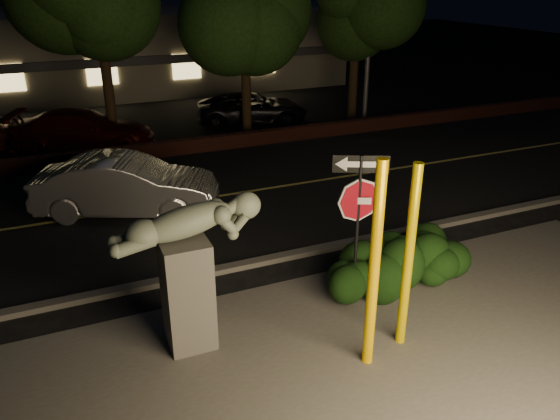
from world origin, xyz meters
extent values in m
plane|color=black|center=(0.00, 10.00, 0.00)|extent=(90.00, 90.00, 0.00)
cube|color=#4C4944|center=(0.00, -1.00, 0.01)|extent=(14.00, 6.00, 0.02)
cube|color=black|center=(0.00, 7.00, 0.01)|extent=(80.00, 8.00, 0.01)
cube|color=gold|center=(0.00, 7.00, 0.02)|extent=(80.00, 0.12, 0.00)
cube|color=#4C4944|center=(0.00, 2.90, 0.06)|extent=(80.00, 0.25, 0.12)
cube|color=#3F1B14|center=(0.00, 11.30, 0.25)|extent=(40.00, 0.35, 0.50)
cube|color=black|center=(0.00, 17.00, 0.01)|extent=(40.00, 12.00, 0.01)
cube|color=slate|center=(0.00, 25.00, 2.00)|extent=(22.00, 10.00, 4.00)
cube|color=#333338|center=(0.00, 19.90, 2.00)|extent=(22.00, 0.20, 0.40)
cube|color=#FFD87F|center=(-6.00, 19.95, 1.60)|extent=(1.40, 0.08, 1.20)
cube|color=#FFD87F|center=(-2.00, 19.95, 1.60)|extent=(1.40, 0.08, 1.20)
cube|color=#FFD87F|center=(2.00, 19.95, 1.60)|extent=(1.40, 0.08, 1.20)
cube|color=#FFD87F|center=(6.00, 19.95, 1.60)|extent=(1.40, 0.08, 1.20)
cylinder|color=black|center=(-2.50, 13.20, 2.12)|extent=(0.36, 0.36, 4.25)
cylinder|color=black|center=(2.50, 12.80, 2.00)|extent=(0.36, 0.36, 4.00)
cylinder|color=black|center=(7.50, 13.30, 1.95)|extent=(0.36, 0.36, 3.90)
cylinder|color=#F9BD00|center=(-0.40, -0.83, 1.75)|extent=(0.18, 0.18, 3.50)
cylinder|color=#D9BA00|center=(0.40, -0.60, 1.63)|extent=(0.16, 0.16, 3.26)
cylinder|color=black|center=(0.32, 0.86, 1.47)|extent=(0.06, 0.06, 2.95)
cube|color=white|center=(0.32, 0.86, 2.11)|extent=(0.41, 0.22, 0.13)
cube|color=black|center=(0.32, 0.86, 2.79)|extent=(0.92, 0.45, 0.32)
cube|color=white|center=(0.32, 0.86, 2.79)|extent=(0.58, 0.29, 0.13)
cube|color=#4C4944|center=(-2.92, 0.80, 0.98)|extent=(0.77, 0.77, 1.97)
sphere|color=gray|center=(-1.85, 0.79, 2.40)|extent=(0.46, 0.46, 0.46)
ellipsoid|color=black|center=(0.75, 0.99, 0.57)|extent=(2.41, 1.74, 1.14)
ellipsoid|color=black|center=(2.03, 1.49, 0.59)|extent=(1.98, 1.34, 1.19)
ellipsoid|color=black|center=(2.24, 0.90, 0.53)|extent=(1.64, 1.16, 1.06)
imported|color=silver|center=(-3.00, 6.84, 0.77)|extent=(4.92, 3.29, 1.53)
imported|color=#410B0A|center=(-3.54, 13.16, 0.71)|extent=(5.27, 3.48, 1.42)
imported|color=black|center=(3.28, 14.26, 0.63)|extent=(4.91, 3.11, 1.26)
camera|label=1|loc=(-4.56, -6.88, 5.89)|focal=35.00mm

